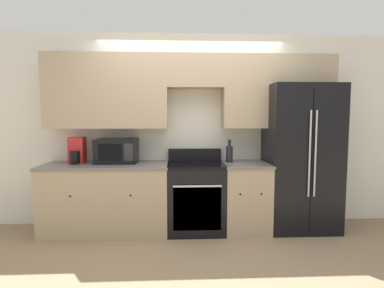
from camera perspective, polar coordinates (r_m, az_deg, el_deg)
The scene contains 9 objects.
ground_plane at distance 3.80m, azimuth 0.23°, elevation -17.70°, with size 12.00×12.00×0.00m, color #937A5B.
wall_back at distance 4.07m, azimuth -0.21°, elevation 6.09°, with size 8.00×0.39×2.60m.
lower_cabinets_left at distance 4.05m, azimuth -15.89°, elevation -9.83°, with size 1.59×0.64×0.88m.
lower_cabinets_right at distance 4.04m, azimuth 10.07°, elevation -9.75°, with size 0.59×0.64×0.88m.
oven_range at distance 3.95m, azimuth 0.72°, elevation -9.95°, with size 0.72×0.65×1.04m.
refrigerator at distance 4.19m, azimuth 19.89°, elevation -2.44°, with size 0.89×0.71×1.89m.
microwave at distance 4.01m, azimuth -14.12°, elevation -1.25°, with size 0.52×0.38×0.31m.
bottle at distance 3.98m, azimuth 7.13°, elevation -1.77°, with size 0.09×0.09×0.30m.
paper_towel_holder at distance 4.13m, azimuth -21.07°, elevation -1.29°, with size 0.19×0.24×0.34m.
Camera 1 is at (-0.18, -3.50, 1.47)m, focal length 28.00 mm.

